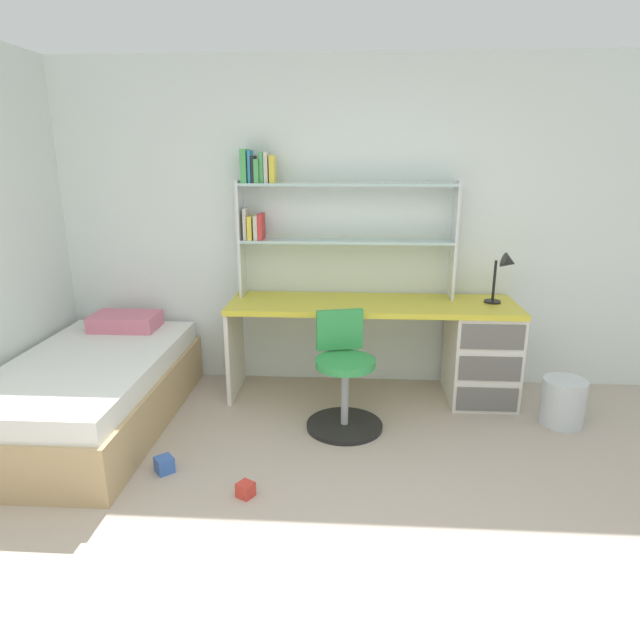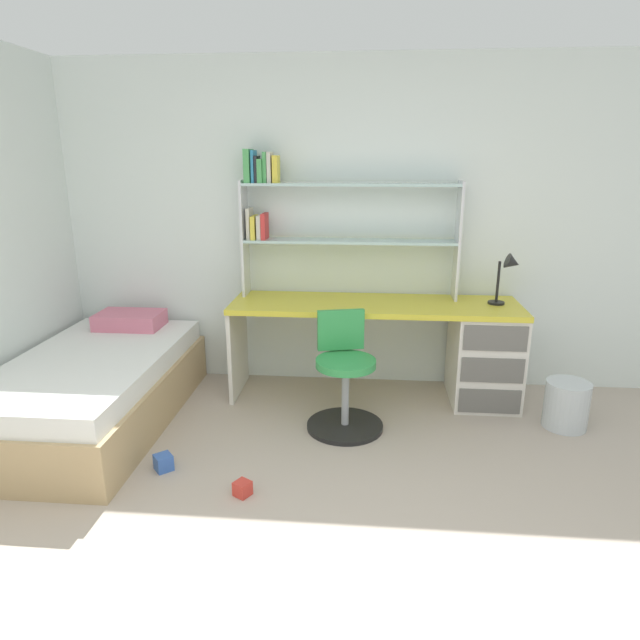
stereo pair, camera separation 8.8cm
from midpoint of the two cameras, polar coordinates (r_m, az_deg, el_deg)
name	(u,v)px [view 2 (the right image)]	position (r m, az deg, el deg)	size (l,w,h in m)	color
room_shell	(121,259)	(3.15, -19.23, 6.02)	(5.64, 6.47, 2.50)	silver
desk	(451,346)	(4.23, 14.06, -2.61)	(2.13, 0.61, 0.74)	gold
bookshelf_hutch	(319,211)	(4.17, 0.50, 11.22)	(1.62, 0.22, 1.09)	silver
desk_lamp	(509,271)	(4.17, 19.60, 4.82)	(0.20, 0.17, 0.38)	black
swivel_chair	(345,384)	(3.73, 3.24, -6.65)	(0.52, 0.52, 0.79)	black
bed_platform	(94,389)	(4.10, -21.82, -6.65)	(1.03, 1.85, 0.61)	tan
waste_bin	(566,405)	(4.15, 24.77, -7.99)	(0.29, 0.29, 0.33)	silver
toy_block_red_0	(242,488)	(3.16, -7.23, -16.97)	(0.08, 0.08, 0.08)	red
toy_block_blue_1	(163,462)	(3.46, -15.22, -14.08)	(0.09, 0.09, 0.09)	#3860B7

